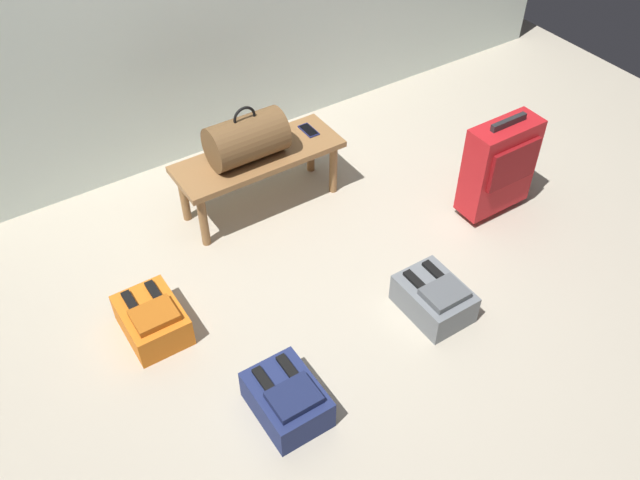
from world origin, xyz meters
name	(u,v)px	position (x,y,z in m)	size (l,w,h in m)	color
ground_plane	(327,295)	(0.00, 0.00, 0.00)	(6.60, 6.60, 0.00)	#B2A893
bench	(259,162)	(0.08, 0.85, 0.32)	(1.00, 0.36, 0.38)	olive
duffel_bag_brown	(246,139)	(0.02, 0.85, 0.51)	(0.44, 0.26, 0.34)	brown
cell_phone	(309,130)	(0.45, 0.88, 0.38)	(0.07, 0.14, 0.01)	#191E4C
suitcase_upright_red	(499,166)	(1.22, 0.04, 0.33)	(0.43, 0.21, 0.65)	red
backpack_navy	(287,399)	(-0.54, -0.49, 0.09)	(0.28, 0.38, 0.21)	navy
backpack_orange	(152,319)	(-0.87, 0.27, 0.09)	(0.28, 0.38, 0.21)	orange
backpack_grey	(434,298)	(0.41, -0.39, 0.09)	(0.28, 0.38, 0.21)	slate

